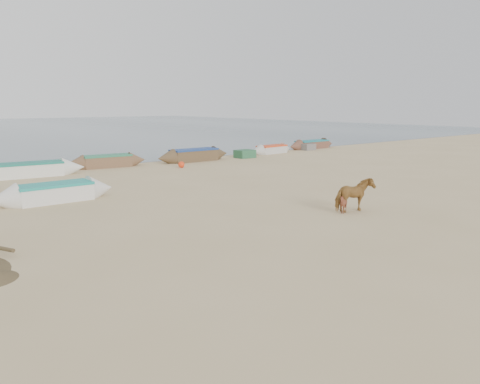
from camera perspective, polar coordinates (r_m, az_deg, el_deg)
name	(u,v)px	position (r m, az deg, el deg)	size (l,w,h in m)	color
ground	(316,239)	(15.66, 9.29, -5.72)	(140.00, 140.00, 0.00)	tan
cow_adult	(354,195)	(19.74, 13.75, -0.37)	(0.76, 1.66, 1.41)	olive
calf_front	(343,204)	(19.48, 12.48, -1.41)	(0.63, 0.71, 0.78)	brown
near_canoe	(55,192)	(22.86, -21.66, -0.06)	(5.50, 1.35, 0.84)	silver
waterline_canoes	(80,165)	(32.50, -18.94, 3.12)	(54.59, 4.75, 0.96)	brown
beach_clutter	(143,162)	(33.88, -11.78, 3.55)	(43.47, 4.78, 0.64)	#2B5F34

